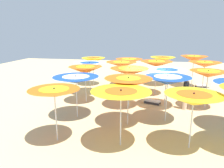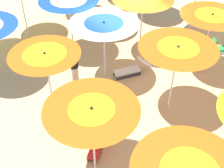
% 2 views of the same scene
% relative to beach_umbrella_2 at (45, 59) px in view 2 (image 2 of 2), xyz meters
% --- Properties ---
extents(ground, '(40.90, 40.90, 0.04)m').
position_rel_beach_umbrella_2_xyz_m(ground, '(0.23, -3.35, -2.02)').
color(ground, '#D1B57F').
extents(beach_umbrella_2, '(2.01, 2.01, 2.23)m').
position_rel_beach_umbrella_2_xyz_m(beach_umbrella_2, '(0.00, 0.00, 0.00)').
color(beach_umbrella_2, silver).
rests_on(beach_umbrella_2, ground).
extents(beach_umbrella_3, '(2.10, 2.10, 2.39)m').
position_rel_beach_umbrella_2_xyz_m(beach_umbrella_3, '(-2.64, 0.39, 0.16)').
color(beach_umbrella_3, silver).
rests_on(beach_umbrella_3, ground).
extents(beach_umbrella_6, '(2.17, 2.17, 2.29)m').
position_rel_beach_umbrella_2_xyz_m(beach_umbrella_6, '(2.32, -2.35, 0.05)').
color(beach_umbrella_6, silver).
rests_on(beach_umbrella_6, ground).
extents(beach_umbrella_7, '(2.24, 2.24, 2.28)m').
position_rel_beach_umbrella_2_xyz_m(beach_umbrella_7, '(0.24, -2.27, 0.03)').
color(beach_umbrella_7, silver).
rests_on(beach_umbrella_7, ground).
extents(beach_umbrella_8, '(2.19, 2.19, 2.41)m').
position_rel_beach_umbrella_2_xyz_m(beach_umbrella_8, '(-2.30, -2.81, 0.17)').
color(beach_umbrella_8, silver).
rests_on(beach_umbrella_8, ground).
extents(beach_umbrella_12, '(2.20, 2.20, 2.35)m').
position_rel_beach_umbrella_2_xyz_m(beach_umbrella_12, '(0.59, -4.34, 0.10)').
color(beach_umbrella_12, silver).
rests_on(beach_umbrella_12, ground).
extents(beach_umbrella_13, '(2.08, 2.08, 2.37)m').
position_rel_beach_umbrella_2_xyz_m(beach_umbrella_13, '(-1.75, -5.15, 0.15)').
color(beach_umbrella_13, silver).
rests_on(beach_umbrella_13, ground).
extents(lounger_0, '(0.89, 1.12, 0.68)m').
position_rel_beach_umbrella_2_xyz_m(lounger_0, '(-1.51, -6.81, -1.78)').
color(lounger_0, silver).
rests_on(lounger_0, ground).
extents(lounger_2, '(0.92, 1.12, 0.68)m').
position_rel_beach_umbrella_2_xyz_m(lounger_2, '(-2.06, -0.15, -1.78)').
color(lounger_2, olive).
rests_on(lounger_2, ground).
extents(lounger_3, '(0.77, 1.41, 0.61)m').
position_rel_beach_umbrella_2_xyz_m(lounger_3, '(-0.20, -3.10, -1.79)').
color(lounger_3, '#333338').
rests_on(lounger_3, ground).
extents(beachgoer_0, '(0.30, 0.30, 1.86)m').
position_rel_beach_umbrella_2_xyz_m(beachgoer_0, '(0.50, -1.19, -1.01)').
color(beachgoer_0, beige).
rests_on(beachgoer_0, ground).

